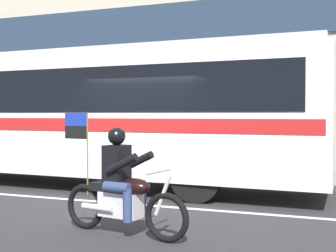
% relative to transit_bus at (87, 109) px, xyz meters
% --- Properties ---
extents(ground_plane, '(60.00, 60.00, 0.00)m').
position_rel_transit_bus_xyz_m(ground_plane, '(1.96, -1.19, -1.88)').
color(ground_plane, '#2B2B2D').
extents(sidewalk_curb, '(28.00, 3.80, 0.15)m').
position_rel_transit_bus_xyz_m(sidewalk_curb, '(1.96, 3.91, -1.81)').
color(sidewalk_curb, '#A39E93').
rests_on(sidewalk_curb, ground_plane).
extents(lane_center_stripe, '(26.60, 0.14, 0.01)m').
position_rel_transit_bus_xyz_m(lane_center_stripe, '(1.96, -1.79, -1.88)').
color(lane_center_stripe, silver).
rests_on(lane_center_stripe, ground_plane).
extents(transit_bus, '(11.61, 2.99, 3.22)m').
position_rel_transit_bus_xyz_m(transit_bus, '(0.00, 0.00, 0.00)').
color(transit_bus, white).
rests_on(transit_bus, ground_plane).
extents(motorcycle_with_rider, '(2.17, 0.71, 1.78)m').
position_rel_transit_bus_xyz_m(motorcycle_with_rider, '(2.84, -3.85, -1.22)').
color(motorcycle_with_rider, black).
rests_on(motorcycle_with_rider, ground_plane).
extents(fire_hydrant, '(0.22, 0.30, 0.75)m').
position_rel_transit_bus_xyz_m(fire_hydrant, '(5.47, 2.42, -1.36)').
color(fire_hydrant, gold).
rests_on(fire_hydrant, sidewalk_curb).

